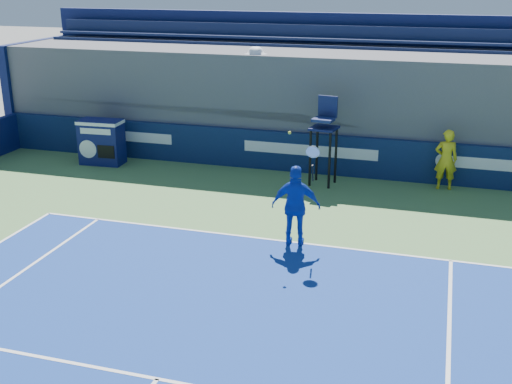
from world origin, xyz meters
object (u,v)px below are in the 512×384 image
(tennis_player, at_px, (296,206))
(match_clock, at_px, (102,141))
(umpire_chair, at_px, (324,131))
(ball_person, at_px, (446,159))

(tennis_player, bearing_deg, match_clock, 148.63)
(match_clock, height_order, umpire_chair, umpire_chair)
(match_clock, bearing_deg, tennis_player, -31.37)
(ball_person, bearing_deg, tennis_player, 51.19)
(ball_person, distance_m, umpire_chair, 3.39)
(match_clock, relative_size, umpire_chair, 0.56)
(umpire_chair, bearing_deg, tennis_player, -86.86)
(ball_person, relative_size, match_clock, 1.20)
(tennis_player, bearing_deg, ball_person, 58.07)
(ball_person, height_order, match_clock, ball_person)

